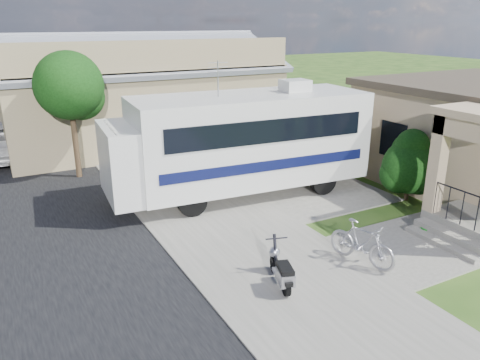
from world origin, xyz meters
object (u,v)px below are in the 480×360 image
scooter (281,270)px  pickup_truck (6,139)px  bicycle (362,245)px  garden_hose (427,231)px  motorhome (241,140)px  shrub (410,164)px

scooter → pickup_truck: pickup_truck is taller
pickup_truck → bicycle: bearing=123.1°
garden_hose → scooter: bearing=-175.5°
bicycle → garden_hose: bearing=-6.5°
scooter → garden_hose: bearing=22.0°
motorhome → bicycle: size_ratio=4.95×
scooter → garden_hose: size_ratio=3.75×
shrub → garden_hose: (-1.52, -2.18, -1.12)m
motorhome → bicycle: (0.20, -5.59, -1.34)m
motorhome → pickup_truck: size_ratio=1.58×
pickup_truck → motorhome: bearing=134.7°
pickup_truck → garden_hose: (9.60, -13.93, -0.68)m
motorhome → scooter: motorhome is taller
motorhome → garden_hose: (3.01, -5.14, -1.78)m
scooter → bicycle: (2.20, -0.06, 0.10)m
shrub → scooter: shrub is taller
bicycle → motorhome: bearing=76.4°
motorhome → bicycle: motorhome is taller
pickup_truck → garden_hose: pickup_truck is taller
pickup_truck → scooter: bearing=115.6°
garden_hose → motorhome: bearing=120.3°
shrub → garden_hose: bearing=-124.9°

